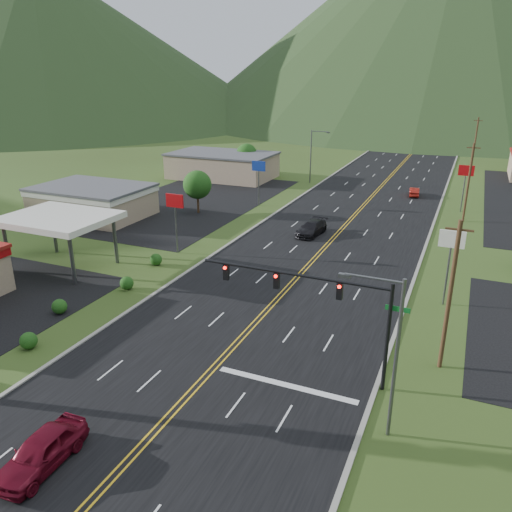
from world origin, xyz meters
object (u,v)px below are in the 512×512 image
at_px(traffic_signal, 323,298).
at_px(car_dark_mid, 312,229).
at_px(streetlight_east, 391,348).
at_px(car_red_near, 41,452).
at_px(gas_canopy, 59,220).
at_px(car_red_far, 414,192).
at_px(streetlight_west, 313,153).

bearing_deg(traffic_signal, car_dark_mid, 108.48).
distance_m(streetlight_east, car_red_near, 17.84).
distance_m(gas_canopy, car_red_far, 53.01).
height_order(streetlight_east, car_dark_mid, streetlight_east).
xyz_separation_m(car_red_near, car_red_far, (9.52, 65.88, -0.20)).
bearing_deg(streetlight_west, car_red_near, -83.31).
bearing_deg(traffic_signal, car_red_far, 90.60).
bearing_deg(traffic_signal, streetlight_east, -40.39).
relative_size(streetlight_east, streetlight_west, 1.00).
distance_m(streetlight_west, car_dark_mid, 30.08).
distance_m(traffic_signal, car_dark_mid, 29.48).
bearing_deg(car_red_near, car_red_far, 79.66).
bearing_deg(streetlight_east, car_dark_mid, 113.77).
xyz_separation_m(streetlight_west, car_red_far, (17.61, -3.14, -4.52)).
bearing_deg(streetlight_west, gas_canopy, -102.13).
bearing_deg(car_red_near, car_dark_mid, 86.70).
relative_size(streetlight_west, car_red_near, 1.78).
relative_size(streetlight_east, car_dark_mid, 1.65).
xyz_separation_m(car_red_near, car_dark_mid, (0.84, 40.65, -0.07)).
height_order(streetlight_west, gas_canopy, streetlight_west).
xyz_separation_m(streetlight_west, car_red_near, (8.09, -69.03, -4.32)).
relative_size(traffic_signal, car_red_near, 2.59).
xyz_separation_m(gas_canopy, car_red_far, (27.93, 44.86, -4.21)).
bearing_deg(streetlight_east, gas_canopy, 160.12).
distance_m(gas_canopy, car_dark_mid, 27.79).
distance_m(streetlight_east, car_dark_mid, 34.83).
relative_size(streetlight_west, car_red_far, 2.25).
bearing_deg(traffic_signal, gas_canopy, 164.30).
relative_size(car_red_near, car_dark_mid, 0.93).
xyz_separation_m(traffic_signal, car_red_far, (-0.55, 52.86, -4.67)).
bearing_deg(car_red_near, traffic_signal, 50.17).
relative_size(streetlight_west, gas_canopy, 0.90).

